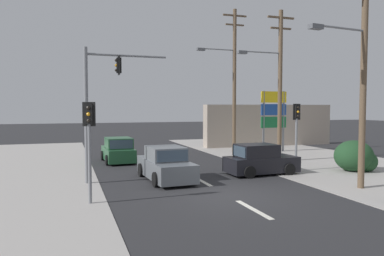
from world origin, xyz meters
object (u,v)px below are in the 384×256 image
(utility_pole_background_right, at_px, (233,77))
(pedestal_signal_right_kerb, at_px, (297,126))
(utility_pole_foreground_right, at_px, (361,71))
(utility_pole_midground_right, at_px, (278,81))
(sedan_oncoming_mid, at_px, (166,165))
(pedestal_signal_left_kerb, at_px, (89,135))
(hatchback_crossing_left, at_px, (118,151))
(shopping_plaza_sign, at_px, (274,112))
(hatchback_kerbside_parked, at_px, (260,160))
(traffic_signal_mast, at_px, (99,97))

(utility_pole_background_right, distance_m, pedestal_signal_right_kerb, 8.34)
(utility_pole_foreground_right, height_order, utility_pole_midground_right, utility_pole_midground_right)
(sedan_oncoming_mid, bearing_deg, pedestal_signal_left_kerb, -137.08)
(hatchback_crossing_left, bearing_deg, sedan_oncoming_mid, -78.13)
(pedestal_signal_left_kerb, height_order, shopping_plaza_sign, shopping_plaza_sign)
(utility_pole_background_right, relative_size, hatchback_kerbside_parked, 2.80)
(utility_pole_background_right, xyz_separation_m, pedestal_signal_right_kerb, (0.13, -7.74, -3.12))
(traffic_signal_mast, relative_size, hatchback_kerbside_parked, 1.63)
(hatchback_crossing_left, bearing_deg, hatchback_kerbside_parked, -46.02)
(pedestal_signal_right_kerb, distance_m, hatchback_crossing_left, 10.70)
(utility_pole_background_right, xyz_separation_m, hatchback_kerbside_parked, (-2.11, -7.93, -4.83))
(traffic_signal_mast, height_order, sedan_oncoming_mid, traffic_signal_mast)
(traffic_signal_mast, xyz_separation_m, shopping_plaza_sign, (13.49, 7.87, -0.85))
(sedan_oncoming_mid, bearing_deg, traffic_signal_mast, 173.47)
(utility_pole_foreground_right, xyz_separation_m, pedestal_signal_left_kerb, (-10.69, 0.99, -2.44))
(pedestal_signal_right_kerb, bearing_deg, traffic_signal_mast, 179.06)
(utility_pole_background_right, relative_size, hatchback_crossing_left, 2.80)
(shopping_plaza_sign, xyz_separation_m, sedan_oncoming_mid, (-10.54, -8.20, -2.28))
(pedestal_signal_right_kerb, xyz_separation_m, sedan_oncoming_mid, (-7.13, -0.17, -1.71))
(pedestal_signal_left_kerb, relative_size, hatchback_crossing_left, 0.97)
(utility_pole_background_right, height_order, hatchback_crossing_left, utility_pole_background_right)
(traffic_signal_mast, distance_m, hatchback_crossing_left, 7.05)
(pedestal_signal_left_kerb, xyz_separation_m, hatchback_crossing_left, (2.22, 9.77, -1.71))
(utility_pole_background_right, height_order, traffic_signal_mast, utility_pole_background_right)
(utility_pole_background_right, relative_size, sedan_oncoming_mid, 2.39)
(shopping_plaza_sign, bearing_deg, traffic_signal_mast, -149.75)
(utility_pole_foreground_right, height_order, sedan_oncoming_mid, utility_pole_foreground_right)
(hatchback_kerbside_parked, bearing_deg, utility_pole_background_right, 75.11)
(pedestal_signal_right_kerb, bearing_deg, sedan_oncoming_mid, -178.61)
(utility_pole_midground_right, relative_size, hatchback_crossing_left, 2.52)
(traffic_signal_mast, bearing_deg, sedan_oncoming_mid, -6.53)
(pedestal_signal_left_kerb, height_order, hatchback_kerbside_parked, pedestal_signal_left_kerb)
(pedestal_signal_left_kerb, xyz_separation_m, shopping_plaza_sign, (14.11, 11.53, 0.57))
(utility_pole_foreground_right, relative_size, shopping_plaza_sign, 1.96)
(pedestal_signal_left_kerb, bearing_deg, hatchback_kerbside_parked, 21.28)
(shopping_plaza_sign, bearing_deg, utility_pole_foreground_right, -105.28)
(hatchback_kerbside_parked, distance_m, sedan_oncoming_mid, 4.89)
(pedestal_signal_left_kerb, bearing_deg, traffic_signal_mast, 80.39)
(hatchback_kerbside_parked, bearing_deg, hatchback_crossing_left, 133.98)
(sedan_oncoming_mid, bearing_deg, utility_pole_background_right, 48.48)
(utility_pole_midground_right, xyz_separation_m, pedestal_signal_left_kerb, (-11.60, -6.83, -2.59))
(traffic_signal_mast, xyz_separation_m, pedestal_signal_right_kerb, (10.09, -0.17, -1.42))
(hatchback_crossing_left, height_order, hatchback_kerbside_parked, same)
(utility_pole_foreground_right, xyz_separation_m, sedan_oncoming_mid, (-7.12, 4.32, -4.16))
(pedestal_signal_left_kerb, relative_size, sedan_oncoming_mid, 0.82)
(sedan_oncoming_mid, bearing_deg, utility_pole_midground_right, 23.62)
(utility_pole_foreground_right, bearing_deg, utility_pole_midground_right, 83.37)
(traffic_signal_mast, xyz_separation_m, hatchback_crossing_left, (1.60, 6.11, -3.13))
(shopping_plaza_sign, relative_size, sedan_oncoming_mid, 1.07)
(utility_pole_foreground_right, distance_m, traffic_signal_mast, 11.14)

